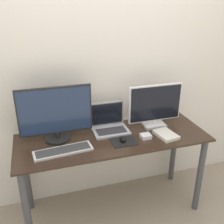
% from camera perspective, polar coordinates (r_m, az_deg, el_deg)
% --- Properties ---
extents(wall_back, '(7.00, 0.05, 2.50)m').
position_cam_1_polar(wall_back, '(2.35, -2.39, 8.98)').
color(wall_back, silver).
rests_on(wall_back, ground_plane).
extents(desk, '(1.60, 0.58, 0.77)m').
position_cam_1_polar(desk, '(2.28, 0.21, -8.61)').
color(desk, '#332319').
rests_on(desk, ground_plane).
extents(monitor_left, '(0.58, 0.21, 0.45)m').
position_cam_1_polar(monitor_left, '(2.12, -12.20, -0.44)').
color(monitor_left, black).
rests_on(monitor_left, desk).
extents(monitor_right, '(0.49, 0.14, 0.39)m').
position_cam_1_polar(monitor_right, '(2.35, 9.37, 1.42)').
color(monitor_right, silver).
rests_on(monitor_right, desk).
extents(laptop, '(0.31, 0.23, 0.24)m').
position_cam_1_polar(laptop, '(2.30, -0.61, -2.54)').
color(laptop, '#ADADB2').
rests_on(laptop, desk).
extents(keyboard, '(0.46, 0.17, 0.02)m').
position_cam_1_polar(keyboard, '(2.04, -10.58, -8.28)').
color(keyboard, silver).
rests_on(keyboard, desk).
extents(mousepad, '(0.20, 0.17, 0.00)m').
position_cam_1_polar(mousepad, '(2.15, 2.45, -6.35)').
color(mousepad, black).
rests_on(mousepad, desk).
extents(mouse, '(0.05, 0.07, 0.04)m').
position_cam_1_polar(mouse, '(2.13, 2.37, -5.95)').
color(mouse, black).
rests_on(mouse, mousepad).
extents(book, '(0.17, 0.22, 0.03)m').
position_cam_1_polar(book, '(2.26, 11.65, -4.87)').
color(book, silver).
rests_on(book, desk).
extents(power_brick, '(0.09, 0.08, 0.03)m').
position_cam_1_polar(power_brick, '(2.21, 7.34, -5.24)').
color(power_brick, white).
rests_on(power_brick, desk).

